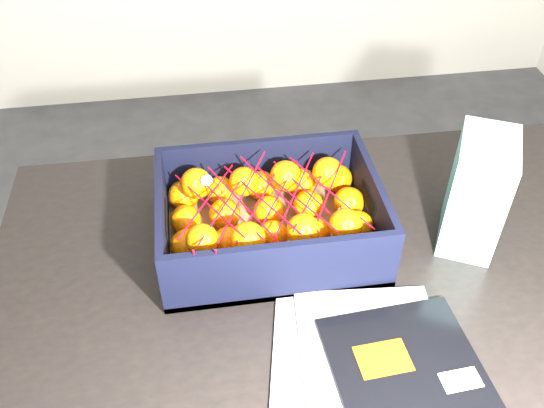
{
  "coord_description": "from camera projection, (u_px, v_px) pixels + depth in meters",
  "views": [
    {
      "loc": [
        -0.03,
        -0.77,
        1.48
      ],
      "look_at": [
        0.08,
        -0.07,
        0.86
      ],
      "focal_mm": 38.65,
      "sensor_mm": 36.0,
      "label": 1
    }
  ],
  "objects": [
    {
      "name": "magazine_stack",
      "position": [
        379.0,
        376.0,
        0.82
      ],
      "size": [
        0.33,
        0.35,
        0.02
      ],
      "color": "silver",
      "rests_on": "table"
    },
    {
      "name": "retail_carton",
      "position": [
        477.0,
        192.0,
        0.98
      ],
      "size": [
        0.14,
        0.16,
        0.2
      ],
      "primitive_type": "cube",
      "rotation": [
        0.0,
        0.0,
        -0.47
      ],
      "color": "white",
      "rests_on": "table"
    },
    {
      "name": "mesh_net",
      "position": [
        266.0,
        201.0,
        0.97
      ],
      "size": [
        0.31,
        0.25,
        0.09
      ],
      "color": "red",
      "rests_on": "clementine_heap"
    },
    {
      "name": "produce_crate",
      "position": [
        269.0,
        224.0,
        1.01
      ],
      "size": [
        0.37,
        0.28,
        0.12
      ],
      "color": "olive",
      "rests_on": "table"
    },
    {
      "name": "table",
      "position": [
        346.0,
        320.0,
        1.03
      ],
      "size": [
        1.21,
        0.81,
        0.75
      ],
      "color": "black",
      "rests_on": "ground"
    },
    {
      "name": "clementine_heap",
      "position": [
        269.0,
        217.0,
        1.01
      ],
      "size": [
        0.35,
        0.26,
        0.1
      ],
      "color": "#FF6F05",
      "rests_on": "produce_crate"
    }
  ]
}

